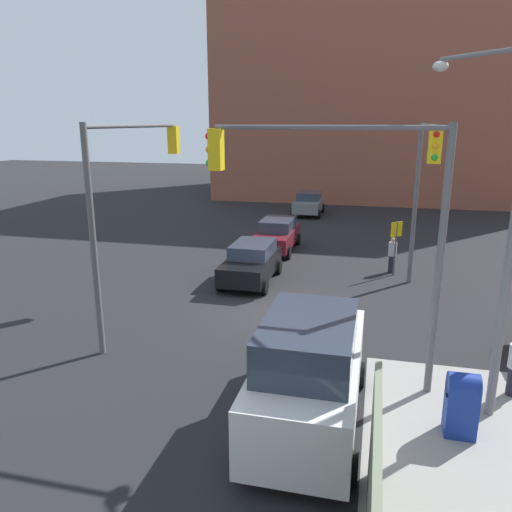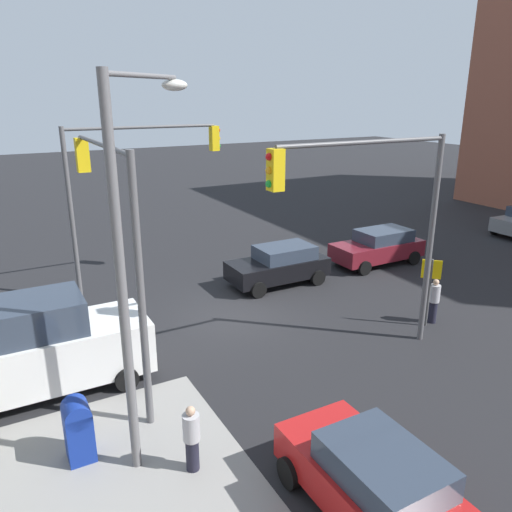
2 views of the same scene
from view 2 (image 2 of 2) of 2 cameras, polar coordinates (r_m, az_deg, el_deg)
ground_plane at (r=18.06m, az=-2.50°, el=-6.81°), size 120.00×120.00×0.00m
traffic_signal_nw_corner at (r=14.22m, az=13.65°, el=5.67°), size 5.91×0.36×6.50m
traffic_signal_se_corner at (r=20.11m, az=-13.91°, el=9.20°), size 6.26×0.36×6.50m
traffic_signal_ne_corner at (r=13.06m, az=-16.16°, el=4.37°), size 0.36×5.77×6.50m
street_lamp_corner at (r=9.88m, az=-14.18°, el=0.58°), size 2.20×1.85×8.00m
warning_sign_two_way at (r=17.64m, az=19.30°, el=-2.71°), size 0.48×0.48×2.40m
mailbox_blue at (r=11.91m, az=-19.65°, el=-18.02°), size 0.56×0.64×1.43m
coupe_maroon at (r=23.87m, az=13.83°, el=1.08°), size 4.35×2.02×1.62m
hatchback_red at (r=10.22m, az=13.13°, el=-23.67°), size 2.02×3.85×1.62m
coupe_black at (r=20.71m, az=2.69°, el=-0.99°), size 4.15×2.02×1.62m
van_white_delivery at (r=14.39m, az=-23.53°, el=-9.53°), size 5.40×2.32×2.62m
pedestrian_crossing at (r=18.27m, az=19.67°, el=-4.79°), size 0.36×0.36×1.59m
pedestrian_waiting at (r=11.07m, az=-7.36°, el=-19.90°), size 0.36×0.36×1.54m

